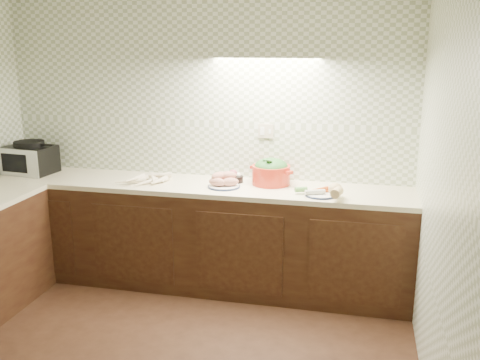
% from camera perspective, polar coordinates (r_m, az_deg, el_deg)
% --- Properties ---
extents(room, '(3.60, 3.60, 2.60)m').
position_cam_1_polar(room, '(3.00, -13.87, 5.88)').
color(room, black).
rests_on(room, ground).
extents(counter, '(3.60, 3.60, 0.90)m').
position_cam_1_polar(counter, '(4.21, -17.13, -8.57)').
color(counter, black).
rests_on(counter, ground).
extents(toaster_oven, '(0.44, 0.36, 0.29)m').
position_cam_1_polar(toaster_oven, '(5.18, -21.49, 2.17)').
color(toaster_oven, black).
rests_on(toaster_oven, counter).
extents(parsnip_pile, '(0.37, 0.40, 0.08)m').
position_cam_1_polar(parsnip_pile, '(4.58, -9.91, 0.10)').
color(parsnip_pile, beige).
rests_on(parsnip_pile, counter).
extents(sweet_potato_plate, '(0.27, 0.27, 0.12)m').
position_cam_1_polar(sweet_potato_plate, '(4.38, -1.76, -0.15)').
color(sweet_potato_plate, '#161F3E').
rests_on(sweet_potato_plate, counter).
extents(onion_bowl, '(0.14, 0.14, 0.11)m').
position_cam_1_polar(onion_bowl, '(4.53, -0.61, 0.27)').
color(onion_bowl, black).
rests_on(onion_bowl, counter).
extents(dutch_oven, '(0.42, 0.42, 0.22)m').
position_cam_1_polar(dutch_oven, '(4.45, 3.33, 0.90)').
color(dutch_oven, red).
rests_on(dutch_oven, counter).
extents(veg_plate, '(0.41, 0.27, 0.12)m').
position_cam_1_polar(veg_plate, '(4.16, 9.24, -1.20)').
color(veg_plate, '#161F3E').
rests_on(veg_plate, counter).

